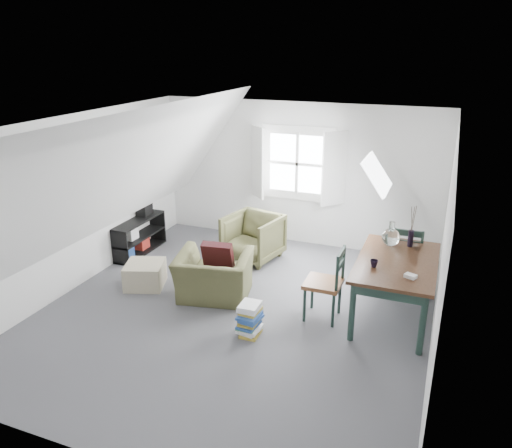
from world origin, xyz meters
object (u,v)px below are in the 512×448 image
at_px(dining_table, 396,268).
at_px(dining_chair_near, 326,282).
at_px(armchair_far, 253,258).
at_px(dining_chair_far, 407,257).
at_px(magazine_stack, 250,320).
at_px(armchair_near, 214,297).
at_px(media_shelf, 137,238).
at_px(ottoman, 145,275).

bearing_deg(dining_table, dining_chair_near, -153.54).
xyz_separation_m(armchair_far, dining_chair_far, (2.48, -0.20, 0.51)).
bearing_deg(magazine_stack, dining_chair_far, 50.03).
bearing_deg(armchair_near, dining_chair_far, -165.13).
height_order(dining_chair_near, media_shelf, dining_chair_near).
distance_m(armchair_far, magazine_stack, 2.33).
distance_m(ottoman, dining_chair_far, 3.85).
relative_size(armchair_far, magazine_stack, 2.05).
height_order(armchair_near, media_shelf, media_shelf).
distance_m(armchair_far, dining_chair_far, 2.54).
distance_m(armchair_far, media_shelf, 2.03).
bearing_deg(ottoman, armchair_near, 2.82).
xyz_separation_m(media_shelf, magazine_stack, (2.77, -1.67, -0.06)).
height_order(ottoman, dining_table, dining_table).
xyz_separation_m(ottoman, dining_table, (3.54, 0.41, 0.53)).
xyz_separation_m(dining_table, dining_chair_far, (0.06, 0.90, -0.20)).
height_order(armchair_near, ottoman, ottoman).
xyz_separation_m(armchair_near, ottoman, (-1.11, -0.05, 0.18)).
height_order(armchair_far, ottoman, armchair_far).
distance_m(armchair_near, dining_table, 2.56).
xyz_separation_m(armchair_near, armchair_far, (0.01, 1.46, 0.00)).
relative_size(dining_chair_near, media_shelf, 0.85).
bearing_deg(armchair_far, magazine_stack, -56.59).
height_order(armchair_near, dining_chair_near, dining_chair_near).
bearing_deg(armchair_far, armchair_near, -77.88).
height_order(dining_chair_far, magazine_stack, dining_chair_far).
xyz_separation_m(armchair_far, magazine_stack, (0.83, -2.17, 0.21)).
relative_size(dining_table, media_shelf, 1.40).
height_order(ottoman, magazine_stack, magazine_stack).
bearing_deg(armchair_far, dining_chair_far, 8.01).
height_order(dining_chair_near, magazine_stack, dining_chair_near).
bearing_deg(dining_chair_far, armchair_near, 9.95).
distance_m(armchair_near, magazine_stack, 1.12).
distance_m(armchair_near, dining_chair_far, 2.84).
xyz_separation_m(dining_chair_near, media_shelf, (-3.54, 0.93, -0.25)).
distance_m(dining_chair_near, media_shelf, 3.67).
distance_m(ottoman, dining_table, 3.60).
distance_m(armchair_near, media_shelf, 2.18).
relative_size(dining_chair_far, media_shelf, 0.85).
bearing_deg(media_shelf, armchair_near, -22.35).
bearing_deg(armchair_far, dining_table, -11.91).
distance_m(dining_chair_near, magazine_stack, 1.11).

